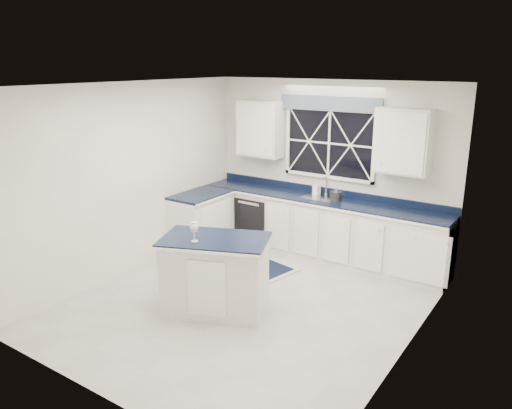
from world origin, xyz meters
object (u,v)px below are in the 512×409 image
Objects in this scene: wine_glass at (194,228)px; island at (215,274)px; dishwasher at (260,219)px; kettle at (336,195)px; soap_bottle at (317,188)px; faucet at (326,185)px.

island is at bearing 60.26° from wine_glass.
kettle reaches higher than dishwasher.
dishwasher is 2.46m from island.
soap_bottle is at bearing 178.39° from kettle.
soap_bottle is (-0.41, 0.16, 0.02)m from kettle.
kettle is 1.09× the size of wine_glass.
faucet is 0.32m from kettle.
island is 5.61× the size of kettle.
wine_glass reaches higher than dishwasher.
faucet is 2.58m from island.
dishwasher is 1.31m from faucet.
soap_bottle is at bearing 66.08° from island.
wine_glass is (-0.12, -0.22, 0.63)m from island.
faucet is 1.43× the size of soap_bottle.
faucet reaches higher than island.
dishwasher is at bearing -169.26° from soap_bottle.
wine_glass reaches higher than soap_bottle.
soap_bottle is at bearing -174.60° from faucet.
dishwasher is 3.44× the size of wine_glass.
faucet reaches higher than wine_glass.
island is at bearing -82.44° from kettle.
faucet is 2.74m from wine_glass.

